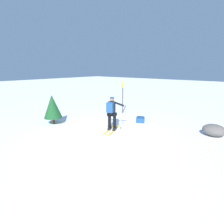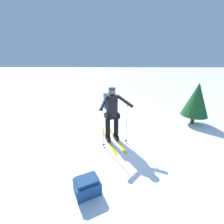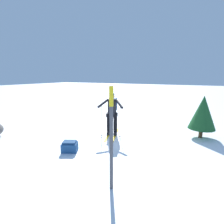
{
  "view_description": "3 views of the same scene",
  "coord_description": "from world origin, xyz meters",
  "px_view_note": "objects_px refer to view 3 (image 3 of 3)",
  "views": [
    {
      "loc": [
        5.44,
        -5.71,
        3.05
      ],
      "look_at": [
        0.11,
        0.65,
        0.94
      ],
      "focal_mm": 28.0,
      "sensor_mm": 36.0,
      "label": 1
    },
    {
      "loc": [
        0.03,
        4.85,
        2.45
      ],
      "look_at": [
        0.11,
        0.65,
        0.94
      ],
      "focal_mm": 24.0,
      "sensor_mm": 36.0,
      "label": 2
    },
    {
      "loc": [
        -3.04,
        6.57,
        2.35
      ],
      "look_at": [
        0.11,
        0.65,
        0.94
      ],
      "focal_mm": 28.0,
      "sensor_mm": 36.0,
      "label": 3
    }
  ],
  "objects_px": {
    "trail_marker": "(111,132)",
    "pine_tree": "(203,112)",
    "skier": "(112,111)",
    "dropped_backpack": "(70,147)"
  },
  "relations": [
    {
      "from": "skier",
      "to": "trail_marker",
      "type": "distance_m",
      "value": 3.45
    },
    {
      "from": "skier",
      "to": "pine_tree",
      "type": "bearing_deg",
      "value": -157.9
    },
    {
      "from": "dropped_backpack",
      "to": "pine_tree",
      "type": "relative_size",
      "value": 0.36
    },
    {
      "from": "trail_marker",
      "to": "pine_tree",
      "type": "distance_m",
      "value": 4.61
    },
    {
      "from": "trail_marker",
      "to": "skier",
      "type": "bearing_deg",
      "value": -62.27
    },
    {
      "from": "trail_marker",
      "to": "pine_tree",
      "type": "bearing_deg",
      "value": -109.84
    },
    {
      "from": "pine_tree",
      "to": "trail_marker",
      "type": "bearing_deg",
      "value": 70.16
    },
    {
      "from": "pine_tree",
      "to": "skier",
      "type": "bearing_deg",
      "value": 22.1
    },
    {
      "from": "skier",
      "to": "pine_tree",
      "type": "distance_m",
      "value": 3.41
    },
    {
      "from": "skier",
      "to": "trail_marker",
      "type": "xyz_separation_m",
      "value": [
        -1.6,
        3.05,
        0.27
      ]
    }
  ]
}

